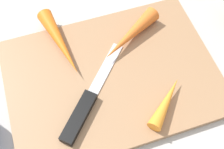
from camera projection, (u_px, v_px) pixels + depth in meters
ground_plane at (112, 78)px, 0.52m from camera, size 1.40×1.40×0.00m
cutting_board at (112, 76)px, 0.52m from camera, size 0.36×0.26×0.01m
knife at (83, 110)px, 0.48m from camera, size 0.15×0.16×0.01m
carrot_medium at (130, 35)px, 0.54m from camera, size 0.13×0.09×0.03m
carrot_shortest at (166, 102)px, 0.48m from camera, size 0.09×0.08×0.02m
carrot_longest at (60, 42)px, 0.53m from camera, size 0.05×0.15×0.03m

